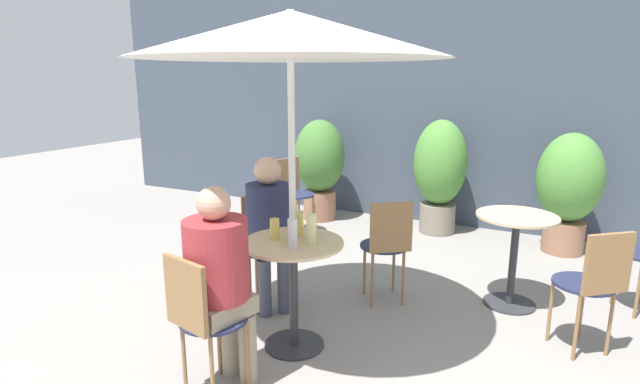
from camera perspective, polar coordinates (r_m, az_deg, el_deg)
The scene contains 19 objects.
ground_plane at distance 3.37m, azimuth -1.72°, elevation -19.50°, with size 20.00×20.00×0.00m, color gray.
storefront_wall at distance 6.27m, azimuth 14.17°, elevation 9.90°, with size 10.00×0.06×3.00m.
cafe_table_near at distance 3.37m, azimuth -3.06°, elevation -9.06°, with size 0.67×0.67×0.75m.
cafe_table_far at distance 4.25m, azimuth 21.37°, elevation -5.45°, with size 0.62×0.62×0.75m.
bistro_chair_0 at distance 4.05m, azimuth -6.28°, elevation -5.26°, with size 0.45×0.45×0.88m.
bistro_chair_1 at distance 2.91m, azimuth -13.48°, elevation -13.26°, with size 0.40×0.42×0.88m.
bistro_chair_3 at distance 3.71m, azimuth 28.89°, elevation -8.69°, with size 0.45×0.45×0.88m.
bistro_chair_4 at distance 5.83m, azimuth -3.15°, elevation 0.51°, with size 0.43×0.42×0.88m.
bistro_chair_5 at distance 4.00m, azimuth 7.71°, elevation -5.55°, with size 0.44×0.45×0.88m.
seated_person_0 at distance 3.86m, azimuth -5.83°, elevation -3.21°, with size 0.44×0.44×1.22m.
seated_person_1 at distance 2.91m, azimuth -11.42°, elevation -8.98°, with size 0.38×0.41×1.23m.
beer_glass_0 at distance 3.32m, azimuth -5.20°, elevation -4.26°, with size 0.06×0.06×0.14m.
beer_glass_1 at distance 3.14m, azimuth -3.15°, elevation -4.79°, with size 0.06×0.06×0.19m.
beer_glass_2 at distance 3.22m, azimuth -0.97°, elevation -4.24°, with size 0.07×0.07×0.20m.
beer_glass_3 at distance 3.38m, azimuth -2.48°, elevation -3.61°, with size 0.07×0.07×0.17m.
potted_plant_0 at distance 6.33m, azimuth -0.05°, elevation 3.31°, with size 0.64×0.64×1.28m.
potted_plant_1 at distance 5.94m, azimuth 13.53°, elevation 2.42°, with size 0.61×0.61×1.33m.
potted_plant_2 at distance 5.71m, azimuth 26.57°, elevation 0.68°, with size 0.64×0.64×1.26m.
umbrella at distance 3.12m, azimuth -3.41°, elevation 17.47°, with size 1.94×1.94×2.20m.
Camera 1 is at (1.34, -2.49, 1.82)m, focal length 28.00 mm.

